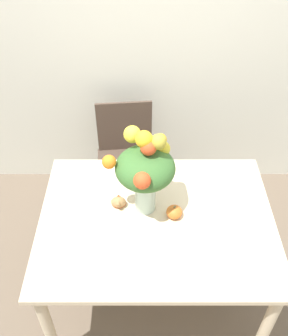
{
  "coord_description": "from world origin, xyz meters",
  "views": [
    {
      "loc": [
        -0.07,
        -1.35,
        2.38
      ],
      "look_at": [
        -0.06,
        0.08,
        1.05
      ],
      "focal_mm": 42.0,
      "sensor_mm": 36.0,
      "label": 1
    }
  ],
  "objects": [
    {
      "name": "ground_plane",
      "position": [
        0.0,
        0.0,
        0.0
      ],
      "size": [
        12.0,
        12.0,
        0.0
      ],
      "primitive_type": "plane",
      "color": "brown"
    },
    {
      "name": "wall_back",
      "position": [
        0.0,
        1.17,
        1.35
      ],
      "size": [
        8.0,
        0.06,
        2.7
      ],
      "color": "silver",
      "rests_on": "ground_plane"
    },
    {
      "name": "dining_table",
      "position": [
        0.0,
        0.0,
        0.66
      ],
      "size": [
        1.25,
        0.96,
        0.76
      ],
      "color": "beige",
      "rests_on": "ground_plane"
    },
    {
      "name": "flower_vase",
      "position": [
        -0.06,
        0.08,
        1.04
      ],
      "size": [
        0.36,
        0.33,
        0.51
      ],
      "color": "#B2CCBC",
      "rests_on": "dining_table"
    },
    {
      "name": "pumpkin",
      "position": [
        0.09,
        0.02,
        0.79
      ],
      "size": [
        0.09,
        0.09,
        0.08
      ],
      "color": "orange",
      "rests_on": "dining_table"
    },
    {
      "name": "turkey_figurine",
      "position": [
        -0.21,
        0.1,
        0.79
      ],
      "size": [
        0.08,
        0.11,
        0.07
      ],
      "color": "#A87A4C",
      "rests_on": "dining_table"
    },
    {
      "name": "dining_chair_near_window",
      "position": [
        -0.2,
        0.81,
        0.46
      ],
      "size": [
        0.46,
        0.46,
        0.87
      ],
      "rotation": [
        0.0,
        0.0,
        0.09
      ],
      "color": "#47382D",
      "rests_on": "ground_plane"
    }
  ]
}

